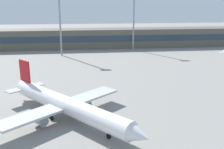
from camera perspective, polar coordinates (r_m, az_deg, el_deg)
The scene contains 5 objects.
ground_plane at distance 73.12m, azimuth 6.17°, elevation -2.07°, with size 400.00×400.00×0.00m, color gray.
terminal_building at distance 131.26m, azimuth 0.35°, elevation 7.90°, with size 126.87×12.13×9.00m.
airplane_near at distance 51.31m, azimuth -9.66°, elevation -6.61°, with size 27.59×30.69×9.44m.
floodlight_tower_west at distance 111.09m, azimuth -11.18°, elevation 11.92°, with size 3.20×0.80×26.94m.
floodlight_tower_east at distance 122.33m, azimuth 4.71°, elevation 12.19°, with size 3.20×0.80×25.80m.
Camera 1 is at (-15.79, -27.90, 22.08)m, focal length 42.42 mm.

